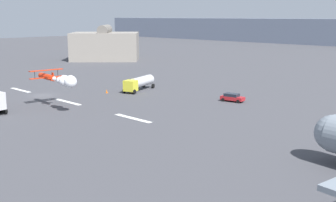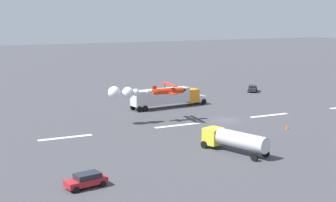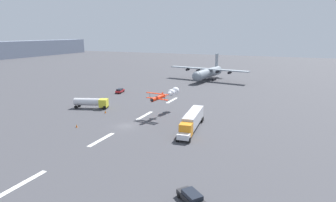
% 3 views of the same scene
% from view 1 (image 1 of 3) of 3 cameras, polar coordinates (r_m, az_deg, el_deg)
% --- Properties ---
extents(ground_plane, '(440.00, 440.00, 0.00)m').
position_cam_1_polar(ground_plane, '(89.07, -16.43, 0.70)').
color(ground_plane, '#424247').
rests_on(ground_plane, ground).
extents(runway_stripe_2, '(8.00, 0.90, 0.01)m').
position_cam_1_polar(runway_stripe_2, '(97.09, -19.10, 1.39)').
color(runway_stripe_2, white).
rests_on(runway_stripe_2, ground).
extents(runway_stripe_3, '(8.00, 0.90, 0.01)m').
position_cam_1_polar(runway_stripe_3, '(81.28, -13.24, -0.12)').
color(runway_stripe_3, white).
rests_on(runway_stripe_3, ground).
extents(runway_stripe_4, '(8.00, 0.90, 0.01)m').
position_cam_1_polar(runway_stripe_4, '(66.81, -4.69, -2.32)').
color(runway_stripe_4, white).
rests_on(runway_stripe_4, ground).
extents(stunt_biplane_red, '(13.54, 6.18, 2.09)m').
position_cam_1_polar(stunt_biplane_red, '(73.64, -14.18, 2.79)').
color(stunt_biplane_red, red).
extents(fuel_tanker_truck, '(5.53, 9.83, 2.90)m').
position_cam_1_polar(fuel_tanker_truck, '(90.94, -3.90, 2.47)').
color(fuel_tanker_truck, yellow).
rests_on(fuel_tanker_truck, ground).
extents(airport_staff_sedan, '(4.61, 2.65, 1.52)m').
position_cam_1_polar(airport_staff_sedan, '(80.29, 8.59, 0.50)').
color(airport_staff_sedan, '#B21E23').
rests_on(airport_staff_sedan, ground).
extents(hangar_building, '(28.14, 28.19, 12.50)m').
position_cam_1_polar(hangar_building, '(156.25, -8.37, 7.36)').
color(hangar_building, gray).
rests_on(hangar_building, ground).
extents(traffic_cone_near, '(0.44, 0.44, 0.75)m').
position_cam_1_polar(traffic_cone_near, '(98.40, -13.00, 2.07)').
color(traffic_cone_near, orange).
rests_on(traffic_cone_near, ground).
extents(traffic_cone_far, '(0.44, 0.44, 0.75)m').
position_cam_1_polar(traffic_cone_far, '(89.04, -8.19, 1.29)').
color(traffic_cone_far, orange).
rests_on(traffic_cone_far, ground).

